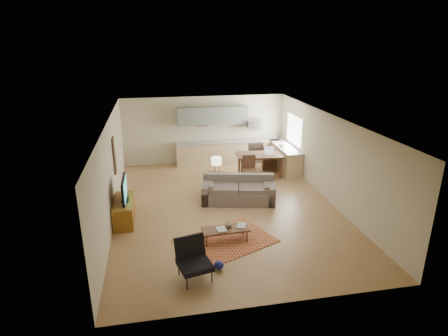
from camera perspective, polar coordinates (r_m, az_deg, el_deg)
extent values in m
plane|color=#976F44|center=(11.45, 0.28, -5.93)|extent=(9.00, 9.00, 0.00)
plane|color=white|center=(10.58, 0.31, 7.42)|extent=(9.00, 9.00, 0.00)
plane|color=#C0B799|center=(15.21, -2.98, 5.84)|extent=(6.50, 0.00, 6.50)
plane|color=#C0B799|center=(6.96, 7.58, -11.30)|extent=(6.50, 0.00, 6.50)
plane|color=#C0B799|center=(10.83, -16.84, -0.58)|extent=(0.00, 9.00, 9.00)
plane|color=#C0B799|center=(11.97, 15.75, 1.40)|extent=(0.00, 9.00, 9.00)
cube|color=#A5A8AD|center=(15.53, 4.57, 2.65)|extent=(0.62, 0.62, 0.90)
cube|color=#A5A8AD|center=(15.28, 4.66, 6.62)|extent=(0.62, 0.40, 0.35)
cube|color=slate|center=(14.96, -1.78, 7.98)|extent=(2.80, 0.34, 0.70)
cube|color=white|center=(14.55, 10.61, 5.72)|extent=(0.02, 1.40, 1.05)
cube|color=maroon|center=(9.63, 0.24, -11.07)|extent=(2.74, 2.38, 0.02)
imported|color=maroon|center=(9.38, -1.11, -9.43)|extent=(0.30, 0.36, 0.03)
imported|color=navy|center=(9.62, 2.02, -8.67)|extent=(0.46, 0.48, 0.02)
imported|color=black|center=(9.50, 0.72, -8.57)|extent=(0.19, 0.19, 0.17)
imported|color=beige|center=(14.57, 8.97, 3.66)|extent=(0.12, 0.12, 0.19)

